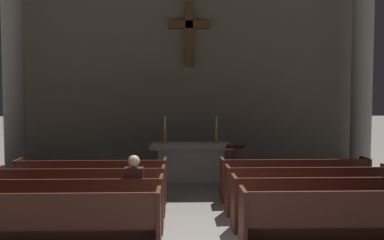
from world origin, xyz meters
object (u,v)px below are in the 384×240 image
column_left_third (13,64)px  column_right_third (362,65)px  pew_left_row_1 (50,222)px  pew_left_row_2 (68,205)px  pew_right_row_4 (294,179)px  pew_left_row_4 (92,181)px  pew_right_row_3 (308,190)px  pew_right_row_2 (326,202)px  pew_left_row_3 (81,191)px  lone_worshipper (135,191)px  lectern (235,168)px  candlestick_right (216,135)px  candlestick_left (165,135)px  pew_right_row_1 (349,219)px  altar (191,161)px

column_left_third → column_right_third: (10.08, 0.00, 0.00)m
pew_left_row_1 → pew_left_row_2: same height
pew_right_row_4 → column_left_third: 8.35m
pew_left_row_4 → pew_right_row_3: 4.51m
pew_left_row_1 → pew_right_row_2: 4.51m
pew_left_row_3 → lone_worshipper: (1.12, -0.94, 0.22)m
pew_left_row_2 → pew_right_row_2: same height
pew_left_row_2 → pew_right_row_3: bearing=12.5°
pew_right_row_3 → lectern: 2.39m
pew_right_row_3 → pew_left_row_1: bearing=-156.1°
candlestick_right → column_left_third: bearing=171.9°
pew_left_row_2 → column_left_third: column_left_third is taller
pew_left_row_1 → candlestick_left: (1.50, 5.24, 0.77)m
pew_left_row_4 → pew_right_row_4: bearing=0.0°
pew_right_row_2 → pew_right_row_4: bearing=90.0°
column_right_third → candlestick_left: (-5.74, -0.81, -1.97)m
lone_worshipper → pew_right_row_2: bearing=-0.7°
pew_right_row_1 → candlestick_left: (-2.90, 5.24, 0.77)m
pew_left_row_4 → pew_right_row_1: (4.41, -2.93, 0.00)m
pew_left_row_1 → pew_right_row_3: bearing=23.9°
pew_right_row_1 → column_right_third: 7.23m
pew_left_row_4 → pew_right_row_3: (4.41, -0.98, 0.00)m
pew_left_row_3 → column_right_third: size_ratio=0.49×
pew_left_row_1 → pew_right_row_4: 5.29m
pew_left_row_3 → candlestick_left: size_ratio=4.40×
pew_left_row_4 → column_right_third: bearing=23.4°
column_right_third → candlestick_right: (-4.34, -0.81, -1.97)m
altar → candlestick_right: candlestick_right is taller
pew_right_row_2 → column_left_third: 9.26m
altar → lone_worshipper: size_ratio=1.67×
pew_left_row_3 → column_left_third: 5.69m
pew_left_row_3 → pew_right_row_4: size_ratio=1.00×
pew_right_row_1 → pew_right_row_3: 1.95m
lone_worshipper → pew_right_row_4: bearing=30.3°
altar → lectern: lectern is taller
column_left_third → lone_worshipper: 6.89m
pew_right_row_2 → lone_worshipper: bearing=179.3°
pew_left_row_1 → altar: (2.20, 5.24, 0.06)m
pew_right_row_2 → column_right_third: (2.84, 5.08, 2.74)m
pew_right_row_2 → pew_right_row_3: size_ratio=1.00×
column_right_third → candlestick_right: size_ratio=9.00×
pew_left_row_4 → lectern: (3.26, 1.11, 0.07)m
pew_left_row_1 → pew_left_row_3: size_ratio=1.00×
pew_left_row_4 → candlestick_left: bearing=57.0°
pew_left_row_4 → candlestick_left: size_ratio=4.40×
pew_right_row_2 → column_right_third: bearing=60.8°
pew_right_row_3 → pew_right_row_4: (0.00, 0.98, 0.00)m
candlestick_left → pew_left_row_4: bearing=-123.0°
pew_right_row_1 → column_left_third: size_ratio=0.49×
candlestick_right → lone_worshipper: (-1.78, -4.23, -0.55)m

